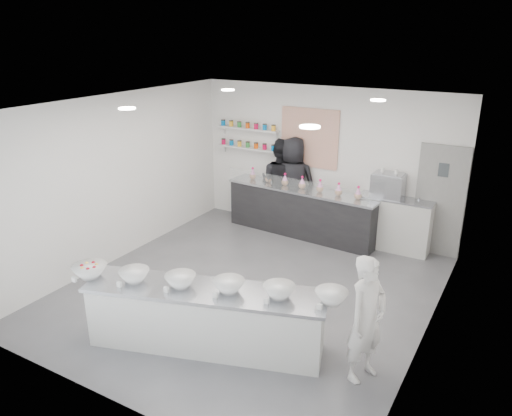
% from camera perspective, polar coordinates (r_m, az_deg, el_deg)
% --- Properties ---
extents(floor, '(6.00, 6.00, 0.00)m').
position_cam_1_polar(floor, '(8.27, -0.70, -9.38)').
color(floor, '#515156').
rests_on(floor, ground).
extents(ceiling, '(6.00, 6.00, 0.00)m').
position_cam_1_polar(ceiling, '(7.30, -0.80, 11.67)').
color(ceiling, white).
rests_on(ceiling, floor).
extents(back_wall, '(5.50, 0.00, 5.50)m').
position_cam_1_polar(back_wall, '(10.24, 7.88, 5.29)').
color(back_wall, white).
rests_on(back_wall, floor).
extents(left_wall, '(0.00, 6.00, 6.00)m').
position_cam_1_polar(left_wall, '(9.30, -15.52, 3.26)').
color(left_wall, white).
rests_on(left_wall, floor).
extents(right_wall, '(0.00, 6.00, 6.00)m').
position_cam_1_polar(right_wall, '(6.77, 19.75, -3.39)').
color(right_wall, white).
rests_on(right_wall, floor).
extents(back_door, '(0.88, 0.04, 2.10)m').
position_cam_1_polar(back_door, '(9.75, 20.26, 0.72)').
color(back_door, gray).
rests_on(back_door, floor).
extents(pattern_panel, '(1.25, 0.03, 1.20)m').
position_cam_1_polar(pattern_panel, '(10.25, 6.12, 7.96)').
color(pattern_panel, '#BC4D2A').
rests_on(pattern_panel, back_wall).
extents(jar_shelf_lower, '(1.45, 0.22, 0.04)m').
position_cam_1_polar(jar_shelf_lower, '(10.88, -0.90, 6.88)').
color(jar_shelf_lower, silver).
rests_on(jar_shelf_lower, back_wall).
extents(jar_shelf_upper, '(1.45, 0.22, 0.04)m').
position_cam_1_polar(jar_shelf_upper, '(10.80, -0.91, 9.05)').
color(jar_shelf_upper, silver).
rests_on(jar_shelf_upper, back_wall).
extents(preserve_jars, '(1.45, 0.10, 0.56)m').
position_cam_1_polar(preserve_jars, '(10.81, -0.96, 8.31)').
color(preserve_jars, '#D50B42').
rests_on(preserve_jars, jar_shelf_lower).
extents(downlight_0, '(0.24, 0.24, 0.02)m').
position_cam_1_polar(downlight_0, '(7.36, -14.53, 10.96)').
color(downlight_0, white).
rests_on(downlight_0, ceiling).
extents(downlight_1, '(0.24, 0.24, 0.02)m').
position_cam_1_polar(downlight_1, '(5.79, 6.17, 9.22)').
color(downlight_1, white).
rests_on(downlight_1, ceiling).
extents(downlight_2, '(0.24, 0.24, 0.02)m').
position_cam_1_polar(downlight_2, '(9.38, -3.23, 13.33)').
color(downlight_2, white).
rests_on(downlight_2, ceiling).
extents(downlight_3, '(0.24, 0.24, 0.02)m').
position_cam_1_polar(downlight_3, '(8.21, 13.77, 11.88)').
color(downlight_3, white).
rests_on(downlight_3, ceiling).
extents(prep_counter, '(3.24, 1.65, 0.87)m').
position_cam_1_polar(prep_counter, '(6.78, -5.76, -12.40)').
color(prep_counter, silver).
rests_on(prep_counter, floor).
extents(back_bar, '(3.25, 0.81, 1.00)m').
position_cam_1_polar(back_bar, '(10.25, 5.18, -0.45)').
color(back_bar, black).
rests_on(back_bar, floor).
extents(sneeze_guard, '(3.17, 0.23, 0.27)m').
position_cam_1_polar(sneeze_guard, '(9.82, 4.50, 2.56)').
color(sneeze_guard, white).
rests_on(sneeze_guard, back_bar).
extents(espresso_ledge, '(1.40, 0.45, 1.04)m').
position_cam_1_polar(espresso_ledge, '(9.88, 15.44, -1.77)').
color(espresso_ledge, silver).
rests_on(espresso_ledge, floor).
extents(espresso_machine, '(0.59, 0.40, 0.45)m').
position_cam_1_polar(espresso_machine, '(9.69, 14.87, 2.50)').
color(espresso_machine, '#93969E').
rests_on(espresso_machine, espresso_ledge).
extents(cup_stacks, '(0.25, 0.24, 0.34)m').
position_cam_1_polar(cup_stacks, '(9.72, 14.29, 2.28)').
color(cup_stacks, tan).
rests_on(cup_stacks, espresso_ledge).
extents(prep_bowls, '(3.64, 1.59, 0.16)m').
position_cam_1_polar(prep_bowls, '(6.52, -5.92, -8.56)').
color(prep_bowls, white).
rests_on(prep_bowls, prep_counter).
extents(label_cards, '(3.31, 0.04, 0.07)m').
position_cam_1_polar(label_cards, '(6.29, -9.80, -10.40)').
color(label_cards, white).
rests_on(label_cards, prep_counter).
extents(cookie_bags, '(2.55, 0.32, 0.26)m').
position_cam_1_polar(cookie_bags, '(10.05, 5.29, 2.92)').
color(cookie_bags, '#FF8EE6').
rests_on(cookie_bags, back_bar).
extents(woman_prep, '(0.57, 0.68, 1.60)m').
position_cam_1_polar(woman_prep, '(6.17, 12.54, -12.30)').
color(woman_prep, silver).
rests_on(woman_prep, floor).
extents(staff_left, '(0.96, 0.77, 1.91)m').
position_cam_1_polar(staff_left, '(10.57, 2.81, 2.87)').
color(staff_left, black).
rests_on(staff_left, floor).
extents(staff_right, '(1.09, 0.84, 1.97)m').
position_cam_1_polar(staff_right, '(10.44, 4.24, 2.78)').
color(staff_right, black).
rests_on(staff_right, floor).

